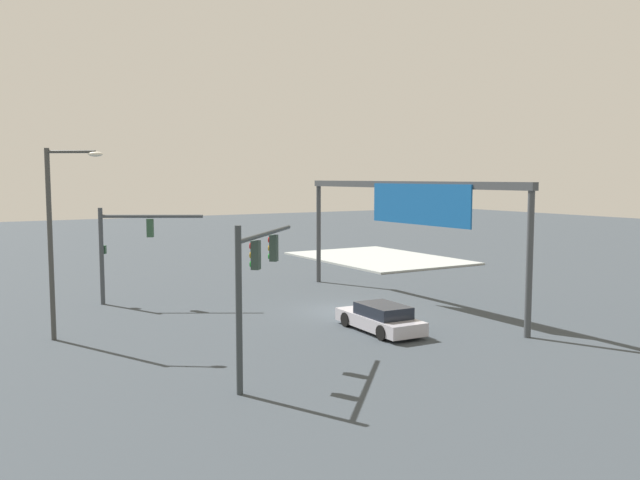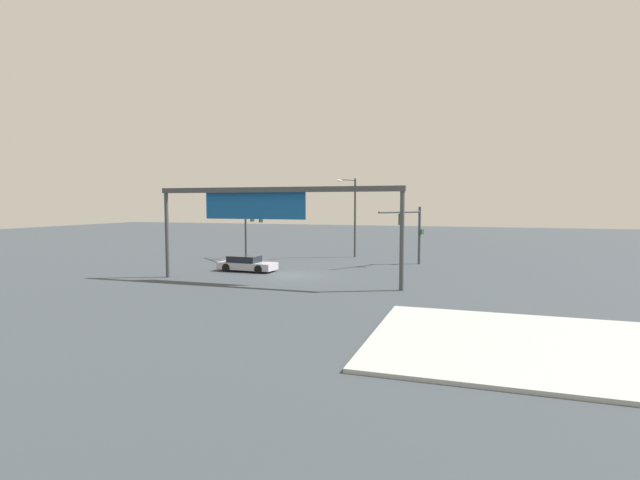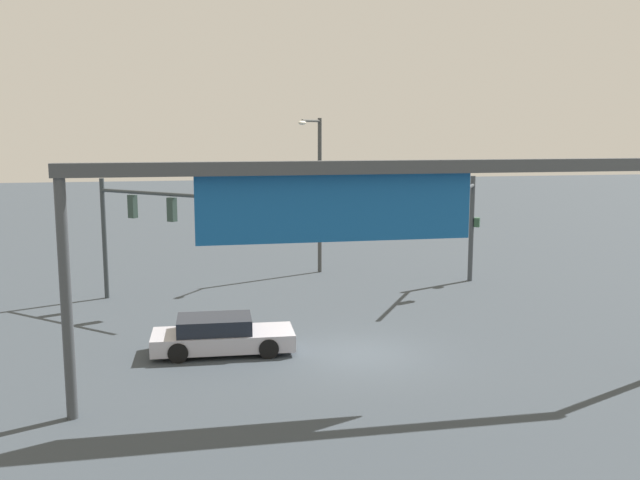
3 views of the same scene
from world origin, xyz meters
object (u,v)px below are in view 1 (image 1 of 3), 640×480
(traffic_signal_near_corner, at_px, (256,268))
(streetlamp_curved_arm, at_px, (56,230))
(traffic_signal_opposite_side, at_px, (124,240))
(sedan_car_approaching, at_px, (380,318))

(traffic_signal_near_corner, height_order, streetlamp_curved_arm, streetlamp_curved_arm)
(traffic_signal_opposite_side, height_order, sedan_car_approaching, traffic_signal_opposite_side)
(traffic_signal_near_corner, bearing_deg, traffic_signal_opposite_side, 44.33)
(streetlamp_curved_arm, bearing_deg, traffic_signal_opposite_side, 91.24)
(traffic_signal_near_corner, distance_m, streetlamp_curved_arm, 9.91)
(traffic_signal_near_corner, bearing_deg, streetlamp_curved_arm, 71.16)
(traffic_signal_opposite_side, height_order, streetlamp_curved_arm, streetlamp_curved_arm)
(sedan_car_approaching, bearing_deg, traffic_signal_opposite_side, 35.85)
(sedan_car_approaching, bearing_deg, traffic_signal_near_corner, 115.32)
(streetlamp_curved_arm, xyz_separation_m, sedan_car_approaching, (-5.54, -12.09, -3.95))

